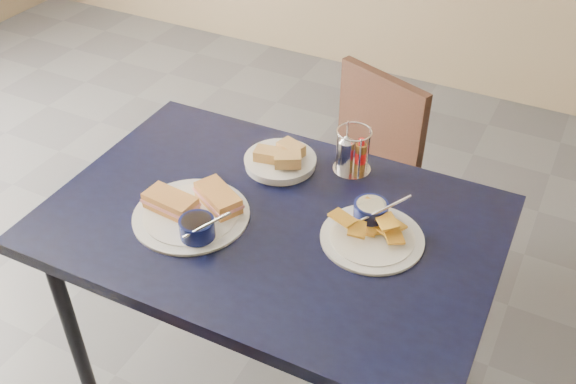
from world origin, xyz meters
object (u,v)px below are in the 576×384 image
at_px(bread_basket, 281,160).
at_px(chair_far, 354,164).
at_px(condiment_caddy, 351,153).
at_px(dining_table, 271,237).
at_px(sandwich_plate, 194,211).
at_px(plantain_plate, 372,227).

bearing_deg(bread_basket, chair_far, 84.01).
xyz_separation_m(bread_basket, condiment_caddy, (0.19, 0.08, 0.04)).
bearing_deg(dining_table, bread_basket, 111.41).
bearing_deg(dining_table, condiment_caddy, 71.35).
bearing_deg(condiment_caddy, chair_far, 108.49).
bearing_deg(sandwich_plate, condiment_caddy, 54.06).
distance_m(dining_table, plantain_plate, 0.28).
bearing_deg(sandwich_plate, chair_far, 79.69).
distance_m(bread_basket, condiment_caddy, 0.21).
xyz_separation_m(plantain_plate, bread_basket, (-0.34, 0.15, 0.00)).
xyz_separation_m(plantain_plate, condiment_caddy, (-0.16, 0.23, 0.04)).
relative_size(plantain_plate, condiment_caddy, 1.94).
bearing_deg(dining_table, sandwich_plate, -153.48).
distance_m(chair_far, sandwich_plate, 0.87).
relative_size(sandwich_plate, condiment_caddy, 2.35).
relative_size(plantain_plate, bread_basket, 1.27).
height_order(dining_table, sandwich_plate, sandwich_plate).
height_order(chair_far, sandwich_plate, sandwich_plate).
distance_m(plantain_plate, bread_basket, 0.38).
relative_size(sandwich_plate, plantain_plate, 1.21).
xyz_separation_m(sandwich_plate, bread_basket, (0.09, 0.31, -0.00)).
height_order(chair_far, bread_basket, bread_basket).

